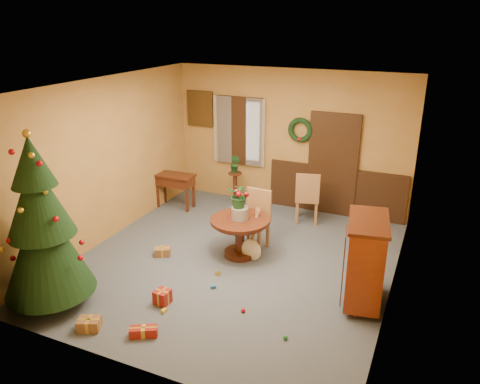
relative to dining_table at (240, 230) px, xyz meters
The scene contains 21 objects.
room_envelope 2.55m from the dining_table, 85.07° to the left, with size 5.50×5.50×5.50m.
dining_table is the anchor object (origin of this frame).
urn 0.31m from the dining_table, 66.37° to the left, with size 0.28×0.28×0.21m, color slate.
centerpiece_plant 0.63m from the dining_table, 66.37° to the left, with size 0.38×0.33×0.43m, color #1E4C23.
chair_near 0.43m from the dining_table, 71.66° to the left, with size 0.48×0.48×1.06m.
chair_far 1.90m from the dining_table, 69.99° to the left, with size 0.56×0.56×1.05m.
guitar 0.24m from the dining_table, ahead, with size 0.35×0.17×0.83m, color white, non-canonical shape.
plant_stand 2.23m from the dining_table, 116.52° to the left, with size 0.29×0.29×0.75m.
stand_plant 2.28m from the dining_table, 116.52° to the left, with size 0.22×0.18×0.40m, color #19471E.
christmas_tree 3.10m from the dining_table, 127.93° to the right, with size 1.23×1.23×2.54m.
writing_desk 2.56m from the dining_table, 146.23° to the left, with size 0.85×0.44×0.74m.
sideboard 2.24m from the dining_table, 14.69° to the right, with size 0.69×1.08×1.29m.
gift_a 2.85m from the dining_table, 110.41° to the right, with size 0.35×0.31×0.16m.
gift_b 1.84m from the dining_table, 103.81° to the right, with size 0.22×0.22×0.21m.
gift_c 1.39m from the dining_table, 156.07° to the right, with size 0.32×0.29×0.14m.
gift_d 2.52m from the dining_table, 95.87° to the right, with size 0.38×0.30×0.13m.
toy_a 1.20m from the dining_table, 87.10° to the right, with size 0.08×0.05×0.05m, color #2660A8.
toy_b 2.35m from the dining_table, 51.46° to the right, with size 0.06×0.06×0.06m, color #217B38.
toy_c 2.01m from the dining_table, 98.57° to the right, with size 0.08×0.05×0.05m, color gold.
toy_d 1.71m from the dining_table, 64.39° to the right, with size 0.06×0.06×0.06m, color #B10B1B.
toy_e 0.86m from the dining_table, 93.95° to the right, with size 0.08×0.05×0.05m, color gold.
Camera 1 is at (2.89, -6.27, 3.86)m, focal length 35.00 mm.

